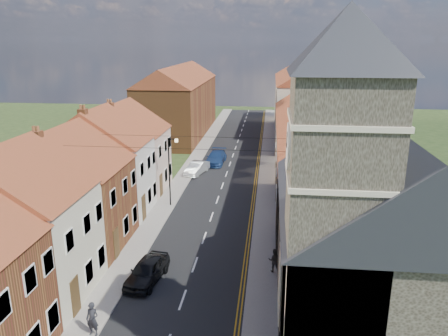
{
  "coord_description": "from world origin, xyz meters",
  "views": [
    {
      "loc": [
        4.63,
        -15.0,
        14.04
      ],
      "look_at": [
        0.76,
        20.5,
        3.5
      ],
      "focal_mm": 35.0,
      "sensor_mm": 36.0,
      "label": 1
    }
  ],
  "objects_px": {
    "church": "(375,232)",
    "pedestrian_left": "(92,319)",
    "lamppost": "(170,168)",
    "car_near": "(147,271)",
    "pedestrian_right": "(274,260)",
    "car_mid": "(197,168)",
    "car_far": "(216,158)"
  },
  "relations": [
    {
      "from": "car_mid",
      "to": "pedestrian_right",
      "type": "xyz_separation_m",
      "value": [
        8.3,
        -20.19,
        0.22
      ]
    },
    {
      "from": "lamppost",
      "to": "car_near",
      "type": "height_order",
      "value": "lamppost"
    },
    {
      "from": "car_mid",
      "to": "car_far",
      "type": "height_order",
      "value": "car_far"
    },
    {
      "from": "church",
      "to": "car_near",
      "type": "bearing_deg",
      "value": 159.54
    },
    {
      "from": "pedestrian_left",
      "to": "car_far",
      "type": "bearing_deg",
      "value": 94.3
    },
    {
      "from": "car_far",
      "to": "car_mid",
      "type": "bearing_deg",
      "value": -106.97
    },
    {
      "from": "lamppost",
      "to": "car_near",
      "type": "xyz_separation_m",
      "value": [
        1.3,
        -12.25,
        -2.84
      ]
    },
    {
      "from": "pedestrian_left",
      "to": "lamppost",
      "type": "bearing_deg",
      "value": 98.36
    },
    {
      "from": "car_mid",
      "to": "lamppost",
      "type": "bearing_deg",
      "value": -79.16
    },
    {
      "from": "car_far",
      "to": "pedestrian_left",
      "type": "xyz_separation_m",
      "value": [
        -2.04,
        -31.58,
        0.28
      ]
    },
    {
      "from": "pedestrian_left",
      "to": "car_near",
      "type": "bearing_deg",
      "value": 85.39
    },
    {
      "from": "pedestrian_left",
      "to": "pedestrian_right",
      "type": "bearing_deg",
      "value": 46.86
    },
    {
      "from": "lamppost",
      "to": "car_mid",
      "type": "xyz_separation_m",
      "value": [
        0.61,
        9.7,
        -2.87
      ]
    },
    {
      "from": "car_far",
      "to": "car_near",
      "type": "bearing_deg",
      "value": -89.08
    },
    {
      "from": "car_far",
      "to": "church",
      "type": "bearing_deg",
      "value": -67.47
    },
    {
      "from": "church",
      "to": "lamppost",
      "type": "distance_m",
      "value": 21.38
    },
    {
      "from": "car_mid",
      "to": "pedestrian_right",
      "type": "relative_size",
      "value": 2.64
    },
    {
      "from": "church",
      "to": "lamppost",
      "type": "height_order",
      "value": "church"
    },
    {
      "from": "lamppost",
      "to": "pedestrian_right",
      "type": "bearing_deg",
      "value": -49.64
    },
    {
      "from": "lamppost",
      "to": "pedestrian_left",
      "type": "height_order",
      "value": "lamppost"
    },
    {
      "from": "pedestrian_left",
      "to": "car_mid",
      "type": "bearing_deg",
      "value": 96.95
    },
    {
      "from": "car_mid",
      "to": "car_far",
      "type": "distance_m",
      "value": 4.56
    },
    {
      "from": "car_far",
      "to": "lamppost",
      "type": "bearing_deg",
      "value": -95.97
    },
    {
      "from": "lamppost",
      "to": "car_mid",
      "type": "distance_m",
      "value": 10.14
    },
    {
      "from": "lamppost",
      "to": "pedestrian_right",
      "type": "distance_m",
      "value": 14.01
    },
    {
      "from": "pedestrian_left",
      "to": "church",
      "type": "bearing_deg",
      "value": 11.95
    },
    {
      "from": "church",
      "to": "pedestrian_left",
      "type": "relative_size",
      "value": 8.64
    },
    {
      "from": "church",
      "to": "car_mid",
      "type": "bearing_deg",
      "value": 115.46
    },
    {
      "from": "lamppost",
      "to": "pedestrian_right",
      "type": "height_order",
      "value": "lamppost"
    },
    {
      "from": "pedestrian_left",
      "to": "pedestrian_right",
      "type": "relative_size",
      "value": 1.14
    },
    {
      "from": "pedestrian_right",
      "to": "pedestrian_left",
      "type": "bearing_deg",
      "value": 41.67
    },
    {
      "from": "lamppost",
      "to": "car_near",
      "type": "bearing_deg",
      "value": -83.92
    }
  ]
}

